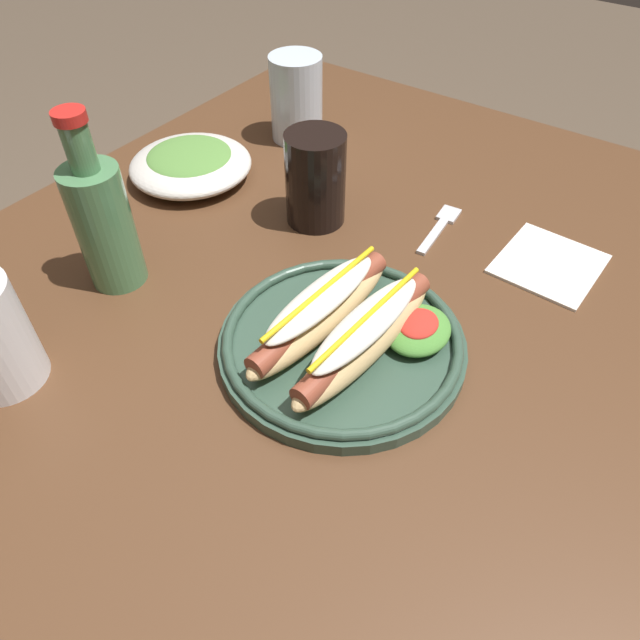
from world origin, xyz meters
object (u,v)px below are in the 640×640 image
object	(u,v)px
fork	(440,226)
water_cup	(296,98)
side_bowl	(190,163)
hot_dog_plate	(346,334)
glass_bottle	(103,221)
napkin	(549,264)
soda_cup	(315,179)

from	to	relation	value
fork	water_cup	xyz separation A→B (m)	(0.09, 0.32, 0.07)
water_cup	side_bowl	size ratio (longest dim) A/B	0.73
hot_dog_plate	glass_bottle	bearing A→B (deg)	101.66
glass_bottle	napkin	size ratio (longest dim) A/B	1.70
hot_dog_plate	soda_cup	distance (m)	0.26
napkin	side_bowl	bearing A→B (deg)	102.07
hot_dog_plate	side_bowl	world-z (taller)	hot_dog_plate
side_bowl	napkin	distance (m)	0.54
soda_cup	side_bowl	world-z (taller)	soda_cup
fork	napkin	size ratio (longest dim) A/B	0.93
glass_bottle	side_bowl	distance (m)	0.25
hot_dog_plate	water_cup	size ratio (longest dim) A/B	2.03
fork	side_bowl	distance (m)	0.39
side_bowl	glass_bottle	bearing A→B (deg)	-157.77
soda_cup	napkin	world-z (taller)	soda_cup
water_cup	side_bowl	distance (m)	0.21
hot_dog_plate	glass_bottle	xyz separation A→B (m)	(-0.06, 0.30, 0.06)
hot_dog_plate	fork	xyz separation A→B (m)	(0.27, 0.02, -0.02)
fork	soda_cup	bearing A→B (deg)	113.19
glass_bottle	hot_dog_plate	bearing A→B (deg)	-78.34
soda_cup	water_cup	size ratio (longest dim) A/B	0.95
fork	glass_bottle	distance (m)	0.44
fork	napkin	xyz separation A→B (m)	(0.01, -0.15, -0.00)
glass_bottle	side_bowl	world-z (taller)	glass_bottle
fork	glass_bottle	xyz separation A→B (m)	(-0.33, 0.28, 0.08)
water_cup	napkin	size ratio (longest dim) A/B	1.04
hot_dog_plate	napkin	xyz separation A→B (m)	(0.28, -0.13, -0.02)
hot_dog_plate	side_bowl	xyz separation A→B (m)	(0.16, 0.39, -0.00)
hot_dog_plate	soda_cup	xyz separation A→B (m)	(0.19, 0.17, 0.04)
glass_bottle	soda_cup	bearing A→B (deg)	-27.34
water_cup	glass_bottle	bearing A→B (deg)	-175.05
side_bowl	hot_dog_plate	bearing A→B (deg)	-112.55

